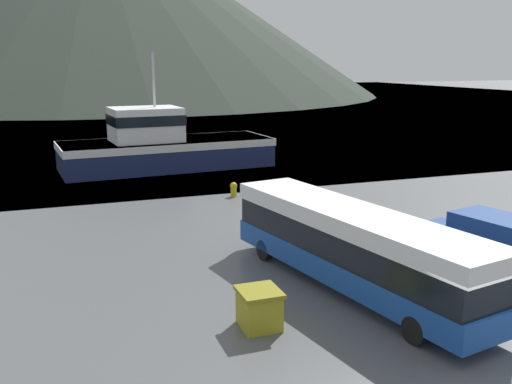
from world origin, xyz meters
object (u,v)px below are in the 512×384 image
fishing_boat (162,146)px  storage_bin (259,308)px  delivery_van (494,246)px  tour_bus (352,244)px

fishing_boat → storage_bin: bearing=-9.4°
delivery_van → fishing_boat: bearing=92.3°
tour_bus → fishing_boat: (-1.89, 27.29, 0.08)m
tour_bus → fishing_boat: size_ratio=0.75×
tour_bus → storage_bin: (-4.37, -1.86, -1.09)m
fishing_boat → storage_bin: (-2.48, -29.16, -1.17)m
fishing_boat → storage_bin: fishing_boat is taller
tour_bus → delivery_van: (5.83, -0.93, -0.41)m
fishing_boat → storage_bin: size_ratio=12.15×
delivery_van → storage_bin: 10.27m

